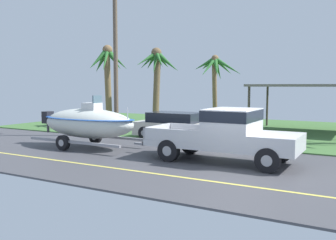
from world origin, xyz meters
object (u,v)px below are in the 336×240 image
at_px(palm_tree_mid, 215,71).
at_px(pickup_truck_towing, 231,133).
at_px(carport_awning, 314,86).
at_px(palm_tree_near_right, 107,68).
at_px(utility_pole, 116,55).
at_px(parked_sedan_near, 178,126).
at_px(boat_on_trailer, 88,123).
at_px(palm_tree_near_left, 158,69).

bearing_deg(palm_tree_mid, pickup_truck_towing, -65.02).
bearing_deg(carport_awning, palm_tree_mid, 172.30).
bearing_deg(palm_tree_near_right, utility_pole, -45.82).
height_order(carport_awning, palm_tree_mid, palm_tree_mid).
xyz_separation_m(parked_sedan_near, utility_pole, (-3.55, -0.45, 3.68)).
bearing_deg(palm_tree_near_right, boat_on_trailer, -57.65).
height_order(pickup_truck_towing, carport_awning, carport_awning).
height_order(boat_on_trailer, palm_tree_near_right, palm_tree_near_right).
height_order(pickup_truck_towing, boat_on_trailer, boat_on_trailer).
bearing_deg(palm_tree_mid, palm_tree_near_right, -143.11).
bearing_deg(palm_tree_near_left, utility_pole, -88.15).
bearing_deg(boat_on_trailer, parked_sedan_near, 60.92).
xyz_separation_m(palm_tree_near_left, palm_tree_near_right, (-3.03, -1.39, 0.08)).
xyz_separation_m(palm_tree_near_right, palm_tree_mid, (5.80, 4.35, -0.19)).
bearing_deg(utility_pole, boat_on_trailer, -71.49).
height_order(palm_tree_mid, utility_pole, utility_pole).
height_order(parked_sedan_near, palm_tree_mid, palm_tree_mid).
xyz_separation_m(carport_awning, palm_tree_mid, (-6.52, 0.88, 1.01)).
bearing_deg(boat_on_trailer, palm_tree_near_left, 99.44).
bearing_deg(parked_sedan_near, palm_tree_mid, 97.38).
xyz_separation_m(carport_awning, palm_tree_near_left, (-9.29, -2.08, 1.12)).
bearing_deg(pickup_truck_towing, carport_awning, 83.19).
xyz_separation_m(palm_tree_near_right, utility_pole, (3.18, -3.27, 0.47)).
bearing_deg(palm_tree_mid, boat_on_trailer, -96.94).
bearing_deg(pickup_truck_towing, palm_tree_near_left, 133.89).
bearing_deg(palm_tree_near_right, palm_tree_mid, 36.89).
distance_m(parked_sedan_near, utility_pole, 5.13).
relative_size(palm_tree_near_left, palm_tree_near_right, 0.96).
bearing_deg(palm_tree_near_right, parked_sedan_near, -22.77).
height_order(carport_awning, palm_tree_near_right, palm_tree_near_right).
bearing_deg(boat_on_trailer, utility_pole, 108.51).
height_order(pickup_truck_towing, palm_tree_mid, palm_tree_mid).
bearing_deg(palm_tree_near_left, parked_sedan_near, -48.71).
xyz_separation_m(pickup_truck_towing, palm_tree_near_right, (-11.07, 6.97, 2.82)).
height_order(palm_tree_near_left, palm_tree_mid, palm_tree_near_left).
xyz_separation_m(boat_on_trailer, carport_awning, (7.90, 10.44, 1.59)).
bearing_deg(parked_sedan_near, pickup_truck_towing, -43.68).
bearing_deg(parked_sedan_near, utility_pole, -172.79).
bearing_deg(palm_tree_near_left, carport_awning, 12.63).
bearing_deg(boat_on_trailer, carport_awning, 52.88).
height_order(boat_on_trailer, utility_pole, utility_pole).
distance_m(parked_sedan_near, palm_tree_near_left, 6.42).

